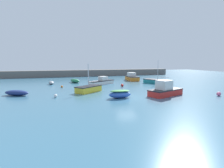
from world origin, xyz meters
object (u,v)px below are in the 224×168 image
(mooring_buoy_white, at_px, (55,96))
(fishing_dinghy_green, at_px, (51,83))
(open_tender_yellow, at_px, (75,81))
(motorboat_with_cabin, at_px, (102,82))
(mooring_buoy_pink, at_px, (219,94))
(cabin_cruiser_white, at_px, (132,77))
(sailboat_twin_hulled, at_px, (89,89))
(rowboat_white_midwater, at_px, (17,93))
(mooring_buoy_orange, at_px, (62,87))
(sailboat_short_mast, at_px, (157,82))
(mooring_buoy_red, at_px, (122,85))
(motorboat_grey_hull, at_px, (165,90))
(rowboat_with_red_cover, at_px, (120,94))

(mooring_buoy_white, bearing_deg, fishing_dinghy_green, 94.28)
(open_tender_yellow, bearing_deg, motorboat_with_cabin, 23.11)
(fishing_dinghy_green, xyz_separation_m, mooring_buoy_pink, (22.03, -18.87, -0.05))
(cabin_cruiser_white, height_order, motorboat_with_cabin, cabin_cruiser_white)
(sailboat_twin_hulled, xyz_separation_m, rowboat_white_midwater, (-9.83, 0.21, -0.13))
(mooring_buoy_pink, xyz_separation_m, mooring_buoy_orange, (-20.09, 13.83, -0.09))
(sailboat_short_mast, distance_m, mooring_buoy_white, 21.59)
(motorboat_with_cabin, bearing_deg, mooring_buoy_red, 89.15)
(open_tender_yellow, bearing_deg, motorboat_grey_hull, 2.15)
(sailboat_twin_hulled, bearing_deg, fishing_dinghy_green, -99.44)
(sailboat_short_mast, height_order, mooring_buoy_pink, sailboat_short_mast)
(motorboat_grey_hull, bearing_deg, rowboat_with_red_cover, 156.93)
(sailboat_twin_hulled, xyz_separation_m, fishing_dinghy_green, (-5.76, 10.80, -0.16))
(rowboat_white_midwater, xyz_separation_m, fishing_dinghy_green, (4.07, 10.58, -0.03))
(motorboat_with_cabin, xyz_separation_m, mooring_buoy_red, (2.74, -4.52, -0.26))
(fishing_dinghy_green, relative_size, mooring_buoy_red, 3.57)
(sailboat_short_mast, xyz_separation_m, mooring_buoy_pink, (1.09, -13.58, -0.17))
(sailboat_twin_hulled, height_order, sailboat_short_mast, sailboat_short_mast)
(rowboat_white_midwater, bearing_deg, sailboat_twin_hulled, -153.55)
(rowboat_with_red_cover, distance_m, mooring_buoy_orange, 13.14)
(open_tender_yellow, bearing_deg, mooring_buoy_orange, -51.70)
(mooring_buoy_white, distance_m, mooring_buoy_pink, 21.67)
(rowboat_white_midwater, distance_m, sailboat_short_mast, 25.57)
(cabin_cruiser_white, height_order, rowboat_with_red_cover, cabin_cruiser_white)
(motorboat_with_cabin, relative_size, mooring_buoy_pink, 10.40)
(rowboat_with_red_cover, distance_m, fishing_dinghy_green, 18.46)
(sailboat_short_mast, relative_size, mooring_buoy_orange, 16.07)
(sailboat_short_mast, xyz_separation_m, fishing_dinghy_green, (-20.94, 5.29, -0.12))
(cabin_cruiser_white, distance_m, fishing_dinghy_green, 18.50)
(mooring_buoy_pink, bearing_deg, mooring_buoy_white, 165.92)
(rowboat_white_midwater, relative_size, mooring_buoy_red, 7.12)
(rowboat_white_midwater, bearing_deg, motorboat_grey_hull, -169.28)
(mooring_buoy_pink, distance_m, mooring_buoy_red, 15.14)
(motorboat_grey_hull, xyz_separation_m, sailboat_short_mast, (5.66, 11.20, -0.29))
(sailboat_twin_hulled, bearing_deg, mooring_buoy_white, -6.92)
(cabin_cruiser_white, distance_m, open_tender_yellow, 13.61)
(motorboat_with_cabin, xyz_separation_m, mooring_buoy_pink, (12.22, -16.32, -0.25))
(mooring_buoy_orange, bearing_deg, motorboat_with_cabin, 17.55)
(open_tender_yellow, bearing_deg, sailboat_twin_hulled, -23.61)
(sailboat_twin_hulled, xyz_separation_m, motorboat_with_cabin, (4.06, 8.25, 0.04))
(cabin_cruiser_white, distance_m, motorboat_with_cabin, 9.72)
(fishing_dinghy_green, bearing_deg, rowboat_with_red_cover, -150.62)
(sailboat_short_mast, distance_m, fishing_dinghy_green, 21.60)
(fishing_dinghy_green, height_order, mooring_buoy_red, fishing_dinghy_green)
(rowboat_white_midwater, distance_m, fishing_dinghy_green, 11.34)
(open_tender_yellow, xyz_separation_m, motorboat_with_cabin, (5.03, -4.04, 0.12))
(sailboat_short_mast, bearing_deg, motorboat_grey_hull, 124.01)
(mooring_buoy_red, bearing_deg, mooring_buoy_white, -150.47)
(sailboat_twin_hulled, distance_m, open_tender_yellow, 12.33)
(mooring_buoy_red, bearing_deg, mooring_buoy_pink, -51.24)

